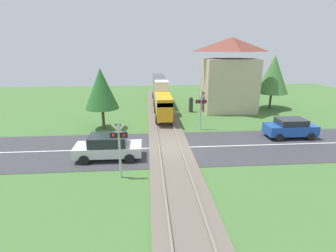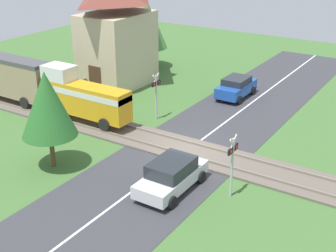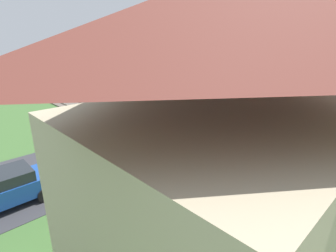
# 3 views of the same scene
# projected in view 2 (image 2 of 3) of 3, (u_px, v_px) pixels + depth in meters

# --- Properties ---
(ground_plane) EXTENTS (60.00, 60.00, 0.00)m
(ground_plane) POSITION_uv_depth(u_px,v_px,m) (187.00, 151.00, 25.64)
(ground_plane) COLOR #426B33
(road_surface) EXTENTS (48.00, 6.40, 0.02)m
(road_surface) POSITION_uv_depth(u_px,v_px,m) (187.00, 151.00, 25.64)
(road_surface) COLOR #38383D
(road_surface) RESTS_ON ground_plane
(track_bed) EXTENTS (2.80, 48.00, 0.24)m
(track_bed) POSITION_uv_depth(u_px,v_px,m) (187.00, 150.00, 25.61)
(track_bed) COLOR #665B51
(track_bed) RESTS_ON ground_plane
(train) EXTENTS (1.58, 14.18, 3.18)m
(train) POSITION_uv_depth(u_px,v_px,m) (37.00, 83.00, 30.54)
(train) COLOR gold
(train) RESTS_ON track_bed
(car_near_crossing) EXTENTS (4.08, 1.89, 1.52)m
(car_near_crossing) POSITION_uv_depth(u_px,v_px,m) (171.00, 175.00, 21.59)
(car_near_crossing) COLOR silver
(car_near_crossing) RESTS_ON ground_plane
(car_far_side) EXTENTS (3.71, 1.83, 1.49)m
(car_far_side) POSITION_uv_depth(u_px,v_px,m) (236.00, 87.00, 33.27)
(car_far_side) COLOR #1E4CA8
(car_far_side) RESTS_ON ground_plane
(crossing_signal_west_approach) EXTENTS (0.90, 0.18, 3.01)m
(crossing_signal_west_approach) POSITION_uv_depth(u_px,v_px,m) (232.00, 158.00, 20.63)
(crossing_signal_west_approach) COLOR #B7B7B7
(crossing_signal_west_approach) RESTS_ON ground_plane
(crossing_signal_east_approach) EXTENTS (0.90, 0.18, 3.01)m
(crossing_signal_east_approach) POSITION_uv_depth(u_px,v_px,m) (156.00, 90.00, 29.11)
(crossing_signal_east_approach) COLOR #B7B7B7
(crossing_signal_east_approach) RESTS_ON ground_plane
(station_building) EXTENTS (5.74, 4.27, 7.59)m
(station_building) POSITION_uv_depth(u_px,v_px,m) (117.00, 37.00, 34.84)
(station_building) COLOR #C6B793
(station_building) RESTS_ON ground_plane
(pedestrian_by_station) EXTENTS (0.42, 0.42, 1.72)m
(pedestrian_by_station) POSITION_uv_depth(u_px,v_px,m) (86.00, 90.00, 32.74)
(pedestrian_by_station) COLOR #333338
(pedestrian_by_station) RESTS_ON ground_plane
(tree_by_station) EXTENTS (3.42, 3.42, 5.82)m
(tree_by_station) POSITION_uv_depth(u_px,v_px,m) (147.00, 24.00, 39.22)
(tree_by_station) COLOR brown
(tree_by_station) RESTS_ON ground_plane
(tree_roadside_hedge) EXTENTS (2.76, 2.76, 5.06)m
(tree_roadside_hedge) POSITION_uv_depth(u_px,v_px,m) (47.00, 104.00, 22.70)
(tree_roadside_hedge) COLOR brown
(tree_roadside_hedge) RESTS_ON ground_plane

